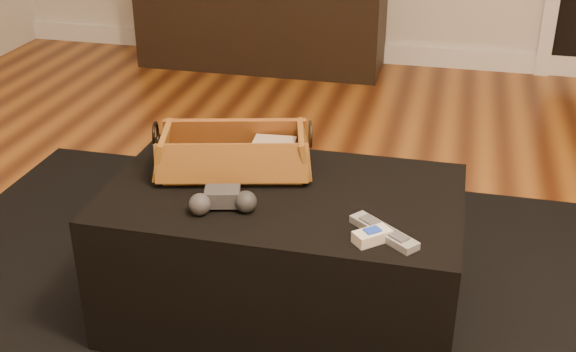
% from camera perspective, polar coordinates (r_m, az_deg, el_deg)
% --- Properties ---
extents(floor, '(5.00, 5.50, 0.01)m').
position_cam_1_polar(floor, '(2.17, 1.24, -12.99)').
color(floor, brown).
rests_on(floor, ground).
extents(baseboard, '(5.00, 0.04, 0.12)m').
position_cam_1_polar(baseboard, '(4.58, 8.72, 9.49)').
color(baseboard, white).
rests_on(baseboard, floor).
extents(media_cabinet, '(1.46, 0.45, 0.57)m').
position_cam_1_polar(media_cabinet, '(4.45, -2.10, 12.29)').
color(media_cabinet, black).
rests_on(media_cabinet, floor).
extents(area_rug, '(2.60, 2.00, 0.01)m').
position_cam_1_polar(area_rug, '(2.22, -0.70, -11.57)').
color(area_rug, black).
rests_on(area_rug, floor).
extents(ottoman, '(1.00, 0.60, 0.42)m').
position_cam_1_polar(ottoman, '(2.14, -0.40, -6.20)').
color(ottoman, black).
rests_on(ottoman, area_rug).
extents(tv_remote, '(0.24, 0.13, 0.02)m').
position_cam_1_polar(tv_remote, '(2.13, -4.91, 0.87)').
color(tv_remote, black).
rests_on(tv_remote, wicker_basket).
extents(cloth_bundle, '(0.13, 0.09, 0.07)m').
position_cam_1_polar(cloth_bundle, '(2.16, -1.08, 2.00)').
color(cloth_bundle, tan).
rests_on(cloth_bundle, wicker_basket).
extents(wicker_basket, '(0.49, 0.34, 0.16)m').
position_cam_1_polar(wicker_basket, '(2.13, -4.30, 1.68)').
color(wicker_basket, '#8D5B1F').
rests_on(wicker_basket, ottoman).
extents(game_controller, '(0.19, 0.13, 0.06)m').
position_cam_1_polar(game_controller, '(1.93, -5.18, -1.94)').
color(game_controller, '#313134').
rests_on(game_controller, ottoman).
extents(silver_remote, '(0.19, 0.17, 0.02)m').
position_cam_1_polar(silver_remote, '(1.83, 7.57, -4.39)').
color(silver_remote, '#93959A').
rests_on(silver_remote, ottoman).
extents(cream_gadget, '(0.10, 0.10, 0.03)m').
position_cam_1_polar(cream_gadget, '(1.80, 6.66, -4.72)').
color(cream_gadget, beige).
rests_on(cream_gadget, ottoman).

